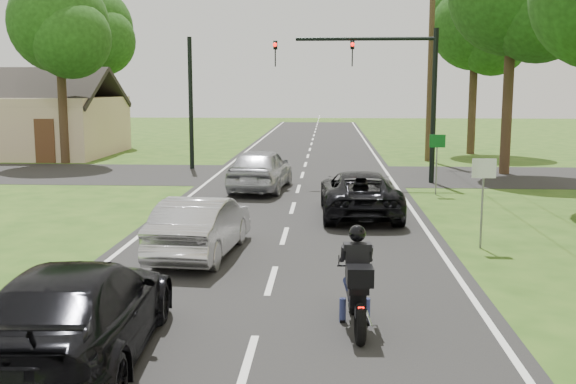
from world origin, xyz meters
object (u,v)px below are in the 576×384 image
Objects in this scene: silver_sedan at (201,226)px; sign_white at (483,181)px; motorcycle_rider at (357,289)px; dark_car_behind at (77,312)px; traffic_signal at (386,77)px; dark_suv at (360,193)px; utility_pole_far at (431,60)px; silver_suv at (261,169)px; sign_green at (437,150)px.

sign_white is (6.44, 1.08, 0.91)m from silver_sedan.
motorcycle_rider is 0.40× the size of dark_car_behind.
motorcycle_rider is 0.92× the size of sign_white.
traffic_signal is at bearing 97.05° from sign_white.
silver_sedan is 6.59m from sign_white.
sign_white is at bearing 122.67° from dark_suv.
utility_pole_far is (4.65, 24.59, 4.42)m from motorcycle_rider.
traffic_signal is (4.70, 2.44, 3.34)m from silver_suv.
dark_car_behind is at bearing -161.77° from motorcycle_rider.
traffic_signal reaches higher than dark_suv.
traffic_signal reaches higher than motorcycle_rider.
utility_pole_far is (2.86, 8.00, 0.95)m from traffic_signal.
utility_pole_far is at bearing 70.32° from traffic_signal.
silver_suv is (-3.39, 4.67, 0.12)m from dark_suv.
dark_car_behind is (-4.36, -10.97, 0.04)m from dark_suv.
utility_pole_far reaches higher than traffic_signal.
silver_suv is 10.54m from sign_white.
sign_white is at bearing -138.40° from dark_car_behind.
dark_car_behind is 0.49× the size of utility_pole_far.
traffic_signal reaches higher than sign_green.
dark_suv is 5.08m from sign_green.
traffic_signal is 8.55m from utility_pole_far.
dark_suv is 16.28m from utility_pole_far.
traffic_signal is (1.78, 16.59, 3.47)m from motorcycle_rider.
silver_suv is at bearing -55.66° from dark_suv.
motorcycle_rider is 4.16m from dark_car_behind.
silver_suv reaches higher than silver_sedan.
sign_white is at bearing -94.51° from utility_pole_far.
silver_suv is at bearing -87.19° from silver_sedan.
silver_sedan is 0.84× the size of dark_car_behind.
utility_pole_far is at bearing -107.11° from dark_suv.
silver_suv is (-2.92, 14.15, 0.14)m from motorcycle_rider.
sign_white is at bearing -91.43° from sign_green.
sign_green reaches higher than silver_suv.
utility_pole_far is at bearing -106.51° from silver_sedan.
silver_sedan is at bearing -99.13° from dark_car_behind.
motorcycle_rider is 14.45m from silver_suv.
sign_white is at bearing 130.55° from silver_suv.
motorcycle_rider is at bearing -96.14° from traffic_signal.
sign_white is (2.67, -3.92, 0.92)m from dark_suv.
sign_white reaches higher than silver_sedan.
sign_green is (-1.30, -11.02, -3.49)m from utility_pole_far.
silver_suv is 6.34m from sign_green.
traffic_signal is at bearing -147.31° from silver_suv.
dark_suv is 0.98× the size of dark_car_behind.
dark_car_behind is (-0.59, -5.97, 0.04)m from silver_sedan.
dark_car_behind is at bearing 89.41° from silver_sedan.
silver_suv is at bearing -97.03° from dark_car_behind.
motorcycle_rider is 0.31× the size of traffic_signal.
traffic_signal is (1.31, 7.10, 3.46)m from dark_suv.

